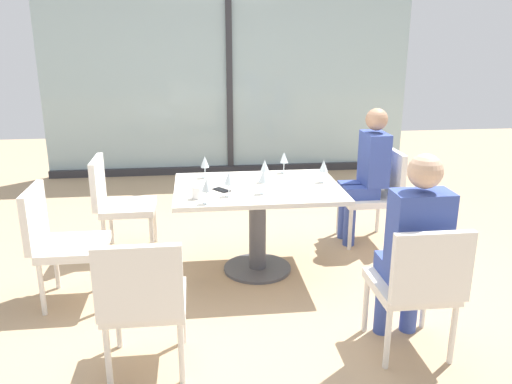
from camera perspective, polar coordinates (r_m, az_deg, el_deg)
name	(u,v)px	position (r m, az deg, el deg)	size (l,w,h in m)	color
ground_plane	(257,269)	(4.40, 0.15, -8.50)	(12.00, 12.00, 0.00)	tan
window_wall_backdrop	(229,86)	(7.18, -2.95, 11.59)	(4.95, 0.10, 2.70)	#9DB7BC
dining_table_main	(257,207)	(4.19, 0.16, -1.62)	(1.32, 0.94, 0.73)	silver
chair_far_right	(377,190)	(4.96, 13.15, 0.19)	(0.50, 0.46, 0.87)	silver
chair_front_right	(418,282)	(3.24, 17.38, -9.44)	(0.46, 0.50, 0.87)	silver
chair_front_left	(143,298)	(3.00, -12.29, -11.28)	(0.46, 0.50, 0.87)	silver
chair_far_left	(117,199)	(4.73, -15.03, -0.79)	(0.50, 0.46, 0.87)	silver
chair_side_end	(59,238)	(3.99, -20.83, -4.72)	(0.50, 0.46, 0.87)	silver
person_far_right	(367,169)	(4.87, 12.10, 2.44)	(0.39, 0.34, 1.26)	#384C9E
person_front_right	(414,243)	(3.25, 16.93, -5.40)	(0.34, 0.39, 1.26)	#384C9E
wine_glass_0	(263,177)	(3.91, 0.81, 1.70)	(0.07, 0.07, 0.18)	silver
wine_glass_1	(324,166)	(4.25, 7.44, 2.81)	(0.07, 0.07, 0.18)	silver
wine_glass_2	(206,186)	(3.70, -5.46, 0.69)	(0.07, 0.07, 0.18)	silver
wine_glass_3	(284,158)	(4.51, 3.09, 3.76)	(0.07, 0.07, 0.18)	silver
wine_glass_4	(229,179)	(3.85, -3.02, 1.43)	(0.07, 0.07, 0.18)	silver
wine_glass_5	(205,162)	(4.37, -5.65, 3.26)	(0.07, 0.07, 0.18)	silver
wine_glass_6	(265,166)	(4.22, 0.96, 2.86)	(0.07, 0.07, 0.18)	silver
coffee_cup	(197,193)	(3.84, -6.49, -0.06)	(0.08, 0.08, 0.09)	white
cell_phone_on_table	(222,190)	(4.03, -3.81, 0.22)	(0.07, 0.14, 0.01)	black
handbag_0	(404,246)	(4.67, 15.90, -5.74)	(0.30, 0.16, 0.28)	beige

